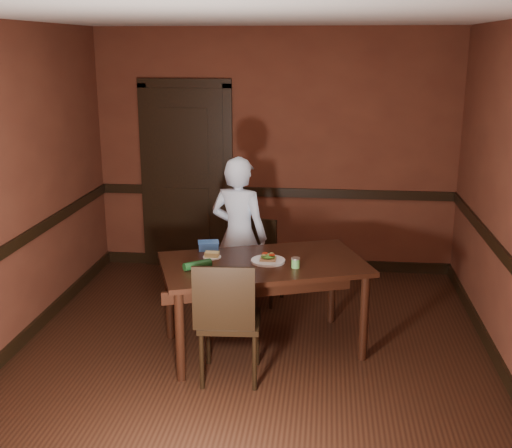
% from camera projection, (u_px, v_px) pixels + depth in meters
% --- Properties ---
extents(floor, '(4.00, 4.50, 0.01)m').
position_uv_depth(floor, '(251.00, 357.00, 5.33)').
color(floor, black).
rests_on(floor, ground).
extents(ceiling, '(4.00, 4.50, 0.01)m').
position_uv_depth(ceiling, '(251.00, 16.00, 4.61)').
color(ceiling, silver).
rests_on(ceiling, ground).
extents(wall_back, '(4.00, 0.02, 2.70)m').
position_uv_depth(wall_back, '(275.00, 153.00, 7.12)').
color(wall_back, '#552819').
rests_on(wall_back, ground).
extents(wall_front, '(4.00, 0.02, 2.70)m').
position_uv_depth(wall_front, '(191.00, 316.00, 2.81)').
color(wall_front, '#552819').
rests_on(wall_front, ground).
extents(wall_left, '(0.02, 4.50, 2.70)m').
position_uv_depth(wall_left, '(6.00, 193.00, 5.18)').
color(wall_left, '#552819').
rests_on(wall_left, ground).
extents(dado_back, '(4.00, 0.03, 0.10)m').
position_uv_depth(dado_back, '(274.00, 192.00, 7.23)').
color(dado_back, black).
rests_on(dado_back, ground).
extents(dado_left, '(0.03, 4.50, 0.10)m').
position_uv_depth(dado_left, '(13.00, 246.00, 5.30)').
color(dado_left, black).
rests_on(dado_left, ground).
extents(dado_right, '(0.03, 4.50, 0.10)m').
position_uv_depth(dado_right, '(510.00, 263.00, 4.88)').
color(dado_right, black).
rests_on(dado_right, ground).
extents(baseboard_back, '(4.00, 0.03, 0.12)m').
position_uv_depth(baseboard_back, '(274.00, 263.00, 7.45)').
color(baseboard_back, black).
rests_on(baseboard_back, ground).
extents(baseboard_left, '(0.03, 4.50, 0.12)m').
position_uv_depth(baseboard_left, '(23.00, 338.00, 5.53)').
color(baseboard_left, black).
rests_on(baseboard_left, ground).
extents(baseboard_right, '(0.03, 4.50, 0.12)m').
position_uv_depth(baseboard_right, '(499.00, 363.00, 5.10)').
color(baseboard_right, black).
rests_on(baseboard_right, ground).
extents(door, '(1.05, 0.07, 2.20)m').
position_uv_depth(door, '(187.00, 174.00, 7.27)').
color(door, black).
rests_on(door, ground).
extents(dining_table, '(1.87, 1.43, 0.78)m').
position_uv_depth(dining_table, '(263.00, 306.00, 5.39)').
color(dining_table, black).
rests_on(dining_table, floor).
extents(chair_far, '(0.47, 0.47, 0.82)m').
position_uv_depth(chair_far, '(262.00, 262.00, 6.40)').
color(chair_far, black).
rests_on(chair_far, floor).
extents(chair_near, '(0.48, 0.48, 0.98)m').
position_uv_depth(chair_near, '(230.00, 318.00, 4.89)').
color(chair_near, black).
rests_on(chair_near, floor).
extents(person, '(0.64, 0.51, 1.52)m').
position_uv_depth(person, '(239.00, 236.00, 6.04)').
color(person, silver).
rests_on(person, floor).
extents(sandwich_plate, '(0.28, 0.28, 0.07)m').
position_uv_depth(sandwich_plate, '(268.00, 260.00, 5.28)').
color(sandwich_plate, silver).
rests_on(sandwich_plate, dining_table).
extents(sauce_jar, '(0.07, 0.07, 0.08)m').
position_uv_depth(sauce_jar, '(296.00, 263.00, 5.13)').
color(sauce_jar, '#4F8E43').
rests_on(sauce_jar, dining_table).
extents(cheese_saucer, '(0.16, 0.16, 0.05)m').
position_uv_depth(cheese_saucer, '(212.00, 255.00, 5.39)').
color(cheese_saucer, silver).
rests_on(cheese_saucer, dining_table).
extents(food_tub, '(0.20, 0.16, 0.08)m').
position_uv_depth(food_tub, '(209.00, 246.00, 5.59)').
color(food_tub, '#396EC6').
rests_on(food_tub, dining_table).
extents(wrapped_veg, '(0.22, 0.20, 0.07)m').
position_uv_depth(wrapped_veg, '(197.00, 265.00, 5.11)').
color(wrapped_veg, '#133D17').
rests_on(wrapped_veg, dining_table).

